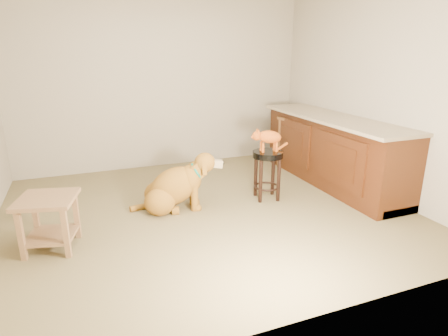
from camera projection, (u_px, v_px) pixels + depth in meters
name	position (u px, v px, depth m)	size (l,w,h in m)	color
floor	(206.00, 211.00, 4.36)	(4.50, 4.00, 0.01)	brown
room_shell	(204.00, 62.00, 3.85)	(4.54, 4.04, 2.62)	gray
cabinet_run	(332.00, 152.00, 5.17)	(0.70, 2.56, 0.94)	#401D0B
padded_stool	(267.00, 165.00, 4.61)	(0.37, 0.37, 0.61)	black
wood_stool	(296.00, 142.00, 5.82)	(0.51, 0.51, 0.81)	brown
side_table	(49.00, 215.00, 3.44)	(0.60, 0.60, 0.51)	brown
golden_retriever	(175.00, 188.00, 4.34)	(1.10, 0.60, 0.71)	brown
tabby_kitten	(267.00, 138.00, 4.50)	(0.51, 0.20, 0.32)	#A14410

